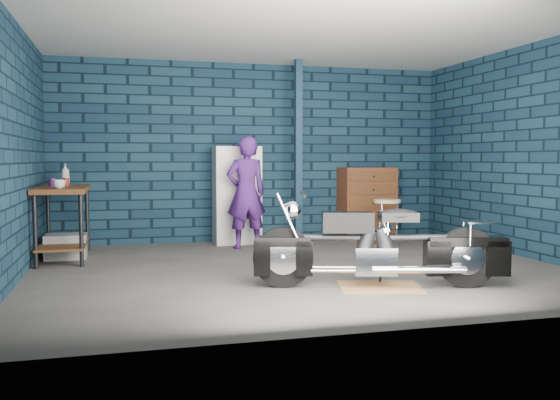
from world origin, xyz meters
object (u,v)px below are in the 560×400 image
Objects in this scene: workbench at (63,223)px; motorcycle at (380,240)px; tool_chest at (367,203)px; shop_stool at (387,224)px; person at (246,193)px; storage_bin at (66,246)px; locker at (237,195)px.

motorcycle is (3.15, -2.54, 0.01)m from workbench.
shop_stool is (-0.14, -1.02, -0.22)m from tool_chest.
tool_chest reaches higher than motorcycle.
workbench is 0.66× the size of motorcycle.
storage_bin is (-2.38, -0.27, -0.63)m from person.
locker is (-0.04, 0.53, -0.06)m from person.
tool_chest is (1.30, 3.35, 0.09)m from motorcycle.
person is at bearing 120.00° from motorcycle.
workbench reaches higher than storage_bin.
shop_stool is (1.95, -1.02, -0.38)m from locker.
tool_chest is at bearing 10.18° from storage_bin.
person is at bearing -86.18° from locker.
person is 2.13m from tool_chest.
motorcycle is at bearing -76.74° from locker.
storage_bin is 0.45× the size of tool_chest.
shop_stool is at bearing 159.49° from person.
locker is (2.36, 0.82, 0.26)m from workbench.
workbench is 4.53m from tool_chest.
workbench is at bearing 0.72° from person.
tool_chest is (2.06, 0.53, -0.22)m from person.
person is at bearing 6.43° from storage_bin.
tool_chest reaches higher than storage_bin.
locker is 2.23m from shop_stool.
shop_stool is at bearing -97.77° from tool_chest.
storage_bin is 0.73× the size of shop_stool.
person is 0.53m from locker.
tool_chest reaches higher than shop_stool.
person is at bearing 165.62° from shop_stool.
workbench is at bearing -169.61° from tool_chest.
motorcycle is 3.45m from locker.
workbench is at bearing 156.20° from motorcycle.
tool_chest is (2.09, 0.00, -0.16)m from locker.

